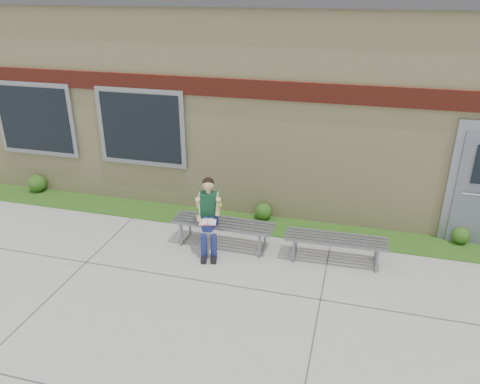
% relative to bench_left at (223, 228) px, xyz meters
% --- Properties ---
extents(ground, '(80.00, 80.00, 0.00)m').
position_rel_bench_left_xyz_m(ground, '(0.89, -1.67, -0.37)').
color(ground, '#9E9E99').
rests_on(ground, ground).
extents(grass_strip, '(16.00, 0.80, 0.02)m').
position_rel_bench_left_xyz_m(grass_strip, '(0.89, 0.93, -0.36)').
color(grass_strip, '#264913').
rests_on(grass_strip, ground).
extents(school_building, '(16.20, 6.22, 4.20)m').
position_rel_bench_left_xyz_m(school_building, '(0.89, 4.32, 1.74)').
color(school_building, beige).
rests_on(school_building, ground).
extents(bench_left, '(1.84, 0.56, 0.47)m').
position_rel_bench_left_xyz_m(bench_left, '(0.00, 0.00, 0.00)').
color(bench_left, gray).
rests_on(bench_left, ground).
extents(bench_right, '(1.73, 0.53, 0.45)m').
position_rel_bench_left_xyz_m(bench_right, '(2.00, -0.00, -0.02)').
color(bench_right, gray).
rests_on(bench_right, ground).
extents(girl, '(0.53, 0.81, 1.34)m').
position_rel_bench_left_xyz_m(girl, '(-0.20, -0.19, 0.34)').
color(girl, navy).
rests_on(girl, ground).
extents(shrub_west, '(0.39, 0.39, 0.39)m').
position_rel_bench_left_xyz_m(shrub_west, '(-4.79, 1.18, -0.15)').
color(shrub_west, '#264913').
rests_on(shrub_west, grass_strip).
extents(shrub_mid, '(0.34, 0.34, 0.34)m').
position_rel_bench_left_xyz_m(shrub_mid, '(0.49, 1.18, -0.18)').
color(shrub_mid, '#264913').
rests_on(shrub_mid, grass_strip).
extents(shrub_east, '(0.32, 0.32, 0.32)m').
position_rel_bench_left_xyz_m(shrub_east, '(4.17, 1.18, -0.19)').
color(shrub_east, '#264913').
rests_on(shrub_east, grass_strip).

